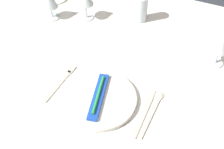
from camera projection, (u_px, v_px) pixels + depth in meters
ground_plane at (122, 146)px, 1.72m from camera, size 6.00×6.00×0.00m
dining_table at (125, 72)px, 1.24m from camera, size 1.80×1.11×0.74m
dinner_plate at (99, 99)px, 1.02m from camera, size 0.28×0.28×0.02m
toothbrush_package at (98, 96)px, 1.01m from camera, size 0.08×0.21×0.02m
fork_outer at (62, 81)px, 1.09m from camera, size 0.03×0.21×0.00m
dinner_knife at (144, 114)px, 0.98m from camera, size 0.02×0.22×0.00m
spoon_soup at (154, 108)px, 1.00m from camera, size 0.03×0.22×0.01m
wine_glass_centre at (221, 44)px, 1.08m from camera, size 0.07×0.07×0.15m
wine_glass_left at (85, 0)px, 1.30m from camera, size 0.08×0.08×0.14m
wine_glass_far at (49, 1)px, 1.30m from camera, size 0.07×0.07×0.14m
drink_tumbler at (141, 9)px, 1.32m from camera, size 0.06×0.06×0.12m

